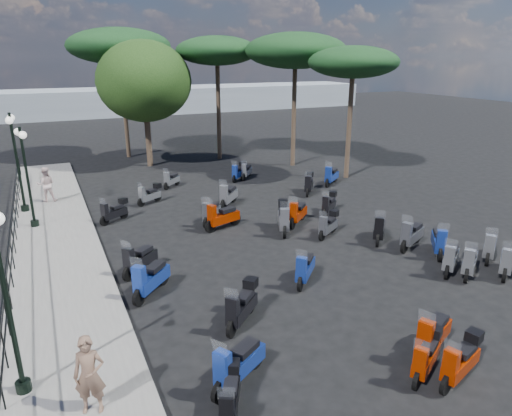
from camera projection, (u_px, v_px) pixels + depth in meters
name	position (u px, v px, depth m)	size (l,w,h in m)	color
ground	(260.00, 255.00, 16.17)	(120.00, 120.00, 0.00)	black
sidewalk	(57.00, 254.00, 16.08)	(3.00, 30.00, 0.15)	slate
railing	(12.00, 240.00, 15.12)	(0.04, 26.04, 1.10)	black
lamp_post_0	(6.00, 296.00, 8.70)	(0.38, 1.13, 3.86)	black
lamp_post_1	(26.00, 171.00, 17.80)	(0.46, 1.17, 4.01)	black
lamp_post_2	(16.00, 156.00, 19.57)	(0.35, 1.28, 4.33)	black
woman	(89.00, 375.00, 8.63)	(0.59, 0.39, 1.63)	brown
pedestrian_far	(46.00, 184.00, 21.43)	(0.80, 0.62, 1.65)	beige
scooter_0	(238.00, 365.00, 9.63)	(1.61, 1.07, 1.44)	black
scooter_1	(230.00, 399.00, 8.77)	(0.87, 1.35, 1.18)	black
scooter_2	(139.00, 260.00, 14.66)	(1.37, 1.19, 1.36)	black
scooter_3	(150.00, 279.00, 13.30)	(1.40, 1.41, 1.49)	black
scooter_4	(114.00, 212.00, 19.28)	(1.32, 0.97, 1.20)	black
scooter_5	(150.00, 195.00, 21.67)	(1.33, 0.90, 1.18)	black
scooter_6	(460.00, 361.00, 9.77)	(1.57, 0.74, 1.29)	black
scooter_7	(242.00, 306.00, 11.86)	(1.37, 1.29, 1.37)	black
scooter_8	(305.00, 269.00, 14.07)	(1.25, 1.28, 1.34)	black
scooter_9	(222.00, 217.00, 18.47)	(1.76, 0.81, 1.44)	black
scooter_10	(228.00, 196.00, 21.29)	(1.34, 1.40, 1.45)	black
scooter_11	(171.00, 180.00, 24.37)	(1.14, 1.07, 1.18)	black
scooter_12	(432.00, 336.00, 10.66)	(1.68, 0.93, 1.43)	black
scooter_13	(426.00, 357.00, 9.96)	(1.38, 0.90, 1.21)	black
scooter_14	(328.00, 225.00, 17.74)	(1.34, 0.94, 1.20)	black
scooter_15	(211.00, 213.00, 19.08)	(1.20, 1.34, 1.35)	black
scooter_16	(297.00, 213.00, 18.97)	(1.40, 1.22, 1.39)	black
scooter_17	(239.00, 172.00, 25.79)	(1.24, 1.18, 1.25)	black
scooter_19	(439.00, 242.00, 16.06)	(1.22, 1.42, 1.40)	black
scooter_20	(411.00, 235.00, 16.63)	(1.67, 0.97, 1.43)	black
scooter_21	(284.00, 218.00, 18.16)	(1.02, 1.75, 1.49)	black
scooter_22	(329.00, 204.00, 20.28)	(1.25, 1.04, 1.19)	black
scooter_23	(246.00, 171.00, 26.17)	(1.06, 1.22, 1.21)	black
scooter_26	(470.00, 262.00, 14.54)	(1.47, 1.08, 1.37)	black
scooter_27	(379.00, 229.00, 17.27)	(1.28, 1.39, 1.42)	black
scooter_28	(309.00, 184.00, 23.26)	(1.16, 1.44, 1.35)	black
scooter_29	(331.00, 176.00, 24.85)	(1.48, 1.17, 1.41)	black
scooter_30	(451.00, 259.00, 14.77)	(1.47, 1.08, 1.37)	black
scooter_31	(506.00, 261.00, 14.56)	(1.47, 1.08, 1.37)	black
scooter_32	(490.00, 247.00, 15.68)	(1.47, 1.08, 1.37)	black
broadleaf_tree	(144.00, 81.00, 27.72)	(5.74, 5.74, 7.70)	#38281E
pine_0	(217.00, 51.00, 29.16)	(5.28, 5.28, 7.97)	#38281E
pine_1	(295.00, 51.00, 27.30)	(6.12, 6.12, 8.09)	#38281E
pine_2	(119.00, 46.00, 29.64)	(6.65, 6.65, 8.50)	#38281E
pine_3	(353.00, 63.00, 24.54)	(4.91, 4.91, 7.26)	#38281E
distant_hills	(96.00, 102.00, 54.28)	(70.00, 8.00, 3.00)	gray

